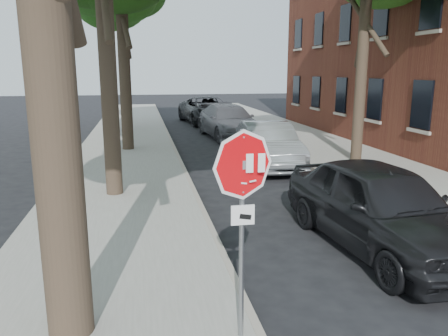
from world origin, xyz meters
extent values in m
cube|color=gray|center=(-2.50, 12.00, 0.06)|extent=(4.00, 55.00, 0.12)
cube|color=gray|center=(6.00, 12.00, 0.06)|extent=(4.00, 55.00, 0.12)
cube|color=#9E9384|center=(-0.45, 12.00, 0.07)|extent=(0.12, 55.00, 0.13)
cube|color=#9E9384|center=(3.95, 12.00, 0.07)|extent=(0.12, 55.00, 0.13)
cylinder|color=gray|center=(-0.70, 0.00, 1.42)|extent=(0.06, 0.06, 2.60)
cube|color=#99999E|center=(-0.70, -0.03, 2.32)|extent=(0.05, 0.06, 0.10)
cylinder|color=#99999E|center=(-0.70, -0.03, 2.32)|extent=(0.76, 0.32, 0.82)
cylinder|color=white|center=(-0.70, -0.05, 2.32)|extent=(0.76, 0.32, 0.82)
cylinder|color=red|center=(-0.70, -0.05, 2.32)|extent=(0.68, 0.29, 0.74)
cube|color=white|center=(-0.91, -0.06, 2.34)|extent=(0.08, 0.00, 0.22)
cube|color=white|center=(-0.77, -0.06, 2.34)|extent=(0.08, 0.00, 0.22)
cube|color=white|center=(-0.63, -0.06, 2.34)|extent=(0.08, 0.00, 0.22)
cube|color=white|center=(-0.49, -0.06, 2.34)|extent=(0.08, 0.00, 0.22)
cube|color=silver|center=(-0.81, -0.07, 2.13)|extent=(0.08, 0.00, 0.03)
cube|color=silver|center=(-0.70, -0.07, 2.11)|extent=(0.08, 0.00, 0.03)
cube|color=silver|center=(-0.59, -0.07, 2.13)|extent=(0.08, 0.00, 0.03)
cube|color=white|center=(-0.70, -0.04, 1.72)|extent=(0.28, 0.02, 0.24)
cube|color=black|center=(-0.67, -0.05, 1.70)|extent=(0.15, 0.00, 0.08)
cylinder|color=black|center=(-2.60, 7.00, 4.87)|extent=(0.44, 0.44, 9.50)
cylinder|color=black|center=(-2.40, 14.00, 5.12)|extent=(0.48, 0.48, 10.00)
cylinder|color=black|center=(-2.70, 21.00, 4.62)|extent=(0.40, 0.40, 9.00)
ellipsoid|color=#17460F|center=(-2.70, 21.00, 7.14)|extent=(4.16, 4.16, 3.33)
ellipsoid|color=#17460F|center=(-3.46, 21.76, 6.76)|extent=(3.78, 3.78, 3.02)
cylinder|color=black|center=(6.00, 10.00, 4.62)|extent=(0.40, 0.40, 9.00)
imported|color=black|center=(2.60, 2.50, 0.84)|extent=(2.42, 5.10, 1.68)
imported|color=gray|center=(2.60, 10.02, 0.79)|extent=(1.96, 4.87, 1.57)
imported|color=#57575C|center=(2.60, 17.15, 0.83)|extent=(2.90, 5.93, 1.66)
imported|color=black|center=(2.47, 23.42, 0.86)|extent=(3.52, 6.46, 1.72)
camera|label=1|loc=(-1.82, -4.76, 3.37)|focal=35.00mm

